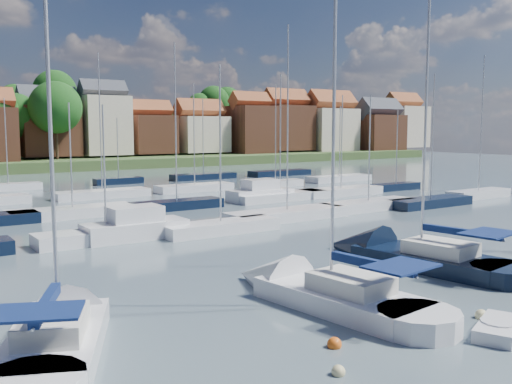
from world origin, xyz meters
TOP-DOWN VIEW (x-y plane):
  - ground at (0.00, 40.00)m, footprint 260.00×260.00m
  - sailboat_left at (-14.81, 3.72)m, footprint 7.13×11.06m
  - sailboat_centre at (-4.34, 2.36)m, footprint 4.45×12.10m
  - sailboat_navy at (4.35, 4.99)m, footprint 5.14×13.15m
  - tender at (-1.53, -4.63)m, footprint 3.14×2.31m
  - buoy_b at (-8.66, -3.83)m, footprint 0.43×0.43m
  - buoy_c at (-7.26, -2.11)m, footprint 0.51×0.51m
  - buoy_d at (-0.40, -3.15)m, footprint 0.50×0.50m
  - buoy_e at (4.37, 6.73)m, footprint 0.49×0.49m
  - buoy_g at (-2.88, 4.30)m, footprint 0.55×0.55m
  - marina_field at (1.91, 35.15)m, footprint 79.62×41.41m

SIDE VIEW (x-z plane):
  - ground at x=0.00m, z-range 0.00..0.00m
  - buoy_b at x=-8.66m, z-range -0.21..0.21m
  - buoy_c at x=-7.26m, z-range -0.25..0.25m
  - buoy_d at x=-0.40m, z-range -0.25..0.25m
  - buoy_e at x=4.37m, z-range -0.24..0.24m
  - buoy_g at x=-2.88m, z-range -0.27..0.27m
  - tender at x=-1.53m, z-range -0.07..0.55m
  - sailboat_navy at x=4.35m, z-range -8.49..9.18m
  - sailboat_centre at x=-4.34m, z-range -7.67..8.38m
  - sailboat_left at x=-14.81m, z-range -7.04..7.75m
  - marina_field at x=1.91m, z-range -7.53..8.40m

